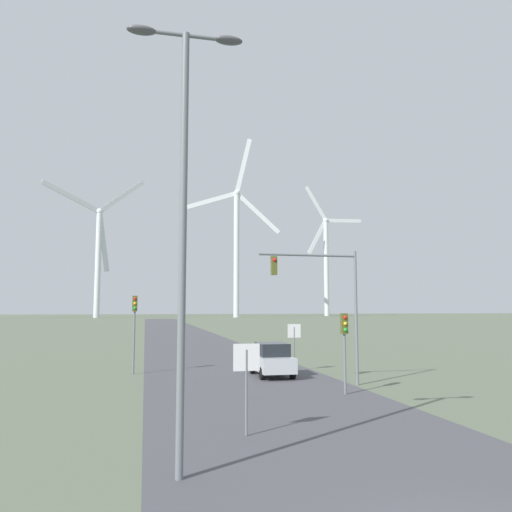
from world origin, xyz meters
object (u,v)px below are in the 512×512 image
traffic_light_post_near_left (135,317)px  wind_turbine_right (326,257)px  stop_sign_far (294,338)px  wind_turbine_center (236,239)px  wind_turbine_left (98,249)px  traffic_light_mast_overhead (324,289)px  streetlamp (183,192)px  traffic_light_post_near_right (344,335)px  car_approaching (272,359)px  stop_sign_near (246,371)px

traffic_light_post_near_left → wind_turbine_right: wind_turbine_right is taller
stop_sign_far → wind_turbine_center: wind_turbine_center is taller
wind_turbine_left → wind_turbine_center: bearing=-3.3°
traffic_light_mast_overhead → streetlamp: bearing=-123.5°
streetlamp → traffic_light_post_near_right: (7.81, 9.36, -3.86)m
stop_sign_far → car_approaching: stop_sign_far is taller
car_approaching → streetlamp: bearing=-111.3°
stop_sign_near → traffic_light_mast_overhead: (5.57, 8.37, 2.82)m
stop_sign_far → traffic_light_mast_overhead: (-0.17, -5.68, 2.75)m
streetlamp → stop_sign_near: 6.06m
streetlamp → wind_turbine_right: bearing=68.6°
traffic_light_post_near_left → streetlamp: bearing=-85.6°
streetlamp → wind_turbine_center: size_ratio=0.14×
wind_turbine_right → car_approaching: bearing=-111.4°
wind_turbine_center → wind_turbine_right: 55.79m
wind_turbine_left → traffic_light_post_near_left: bearing=-84.1°
stop_sign_far → traffic_light_mast_overhead: size_ratio=0.42×
stop_sign_near → car_approaching: 12.98m
stop_sign_near → stop_sign_far: stop_sign_far is taller
traffic_light_post_near_left → car_approaching: (7.50, -2.58, -2.34)m
traffic_light_post_near_right → wind_turbine_right: bearing=69.6°
stop_sign_far → wind_turbine_right: 210.05m
stop_sign_far → wind_turbine_right: wind_turbine_right is taller
stop_sign_near → streetlamp: bearing=-123.1°
stop_sign_far → wind_turbine_left: (-26.76, 169.93, 24.32)m
traffic_light_mast_overhead → wind_turbine_right: bearing=69.4°
wind_turbine_left → stop_sign_far: bearing=-81.1°
streetlamp → stop_sign_far: (7.92, 17.39, -4.49)m
car_approaching → wind_turbine_center: wind_turbine_center is taller
streetlamp → car_approaching: size_ratio=2.52×
stop_sign_near → wind_turbine_left: 186.77m
traffic_light_post_near_right → wind_turbine_center: (26.72, 174.92, 28.65)m
streetlamp → stop_sign_far: bearing=65.5°
traffic_light_mast_overhead → wind_turbine_left: (-26.59, 175.61, 21.57)m
streetlamp → traffic_light_post_near_right: 12.79m
streetlamp → stop_sign_far: size_ratio=3.72×
traffic_light_post_near_left → wind_turbine_center: (35.93, 166.01, 27.98)m
car_approaching → wind_turbine_right: (76.83, 196.17, 27.10)m
stop_sign_far → car_approaching: bearing=-136.8°
traffic_light_post_near_left → wind_turbine_left: size_ratio=0.08×
stop_sign_near → traffic_light_mast_overhead: bearing=56.4°
traffic_light_post_near_right → stop_sign_near: bearing=-133.1°
stop_sign_far → wind_turbine_left: 173.73m
traffic_light_post_near_right → wind_turbine_center: size_ratio=0.05×
streetlamp → traffic_light_post_near_left: 18.60m
wind_turbine_left → traffic_light_post_near_right: bearing=-81.5°
stop_sign_near → wind_turbine_left: size_ratio=0.05×
traffic_light_post_near_left → wind_turbine_left: (-17.44, 169.05, 23.02)m
traffic_light_mast_overhead → wind_turbine_center: 176.64m
traffic_light_post_near_right → wind_turbine_center: 179.25m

